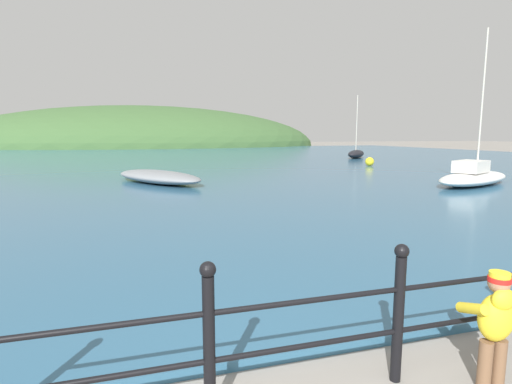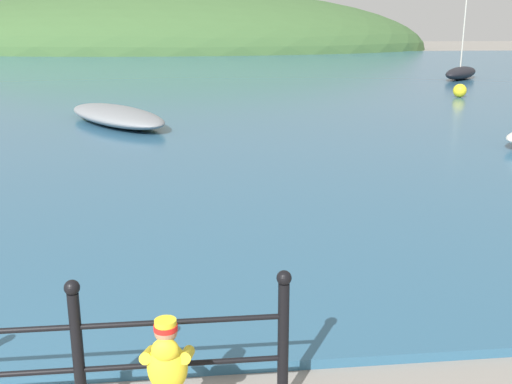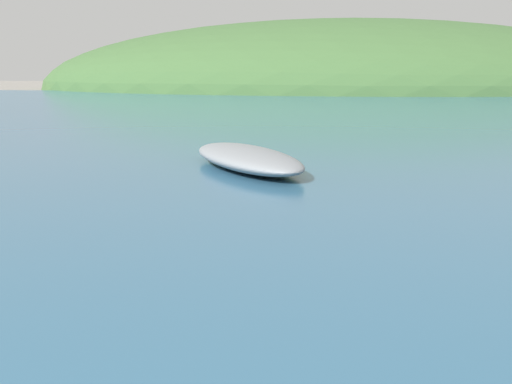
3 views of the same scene
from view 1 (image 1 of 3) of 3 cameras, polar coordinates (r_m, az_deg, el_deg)
The scene contains 8 objects.
water at distance 33.27m, azimuth -15.07°, elevation 4.46°, with size 80.00×60.00×0.10m, color #2D5B7A.
far_hillside at distance 71.62m, azimuth -15.86°, elevation 6.28°, with size 61.23×33.68×13.68m.
iron_railing at distance 3.31m, azimuth 7.81°, elevation -17.91°, with size 4.93×0.12×1.21m.
child_in_coat at distance 3.93m, azimuth 31.01°, elevation -15.34°, with size 0.41×0.40×1.00m.
boat_mid_harbor at distance 34.91m, azimuth 14.11°, elevation 5.32°, with size 3.50×3.81×5.17m.
boat_nearest_quay at distance 16.99m, azimuth -13.83°, elevation 2.15°, with size 4.16×5.31×0.51m.
boat_green_fishing at distance 18.04m, azimuth 28.64°, elevation 1.97°, with size 5.25×3.66×6.02m.
mooring_buoy at distance 26.32m, azimuth 15.92°, elevation 4.20°, with size 0.55×0.55×0.55m, color yellow.
Camera 1 is at (-0.78, -1.20, 2.10)m, focal length 28.00 mm.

